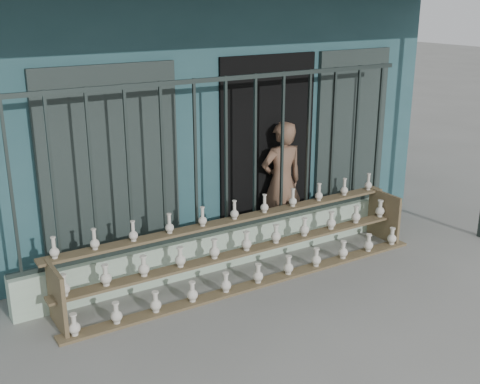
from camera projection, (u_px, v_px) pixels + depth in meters
ground at (291, 310)px, 6.19m from camera, size 60.00×60.00×0.00m
workshop_building at (128, 97)px, 9.11m from camera, size 7.40×6.60×3.21m
parapet_wall at (227, 247)px, 7.17m from camera, size 5.00×0.20×0.45m
security_fence at (226, 156)px, 6.82m from camera, size 5.00×0.04×1.80m
shelf_rack at (247, 248)px, 6.81m from camera, size 4.50×0.68×0.85m
elderly_woman at (282, 182)px, 7.73m from camera, size 0.62×0.44×1.59m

